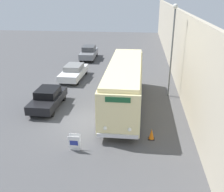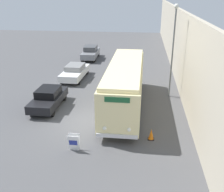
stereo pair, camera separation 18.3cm
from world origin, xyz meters
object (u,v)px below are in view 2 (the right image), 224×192
vintage_bus (125,83)px  streetlamp (174,40)px  sign_board (74,142)px  parked_car_mid (75,72)px  parked_car_far (91,52)px  parked_car_near (49,98)px  traffic_cone (151,134)px

vintage_bus → streetlamp: streetlamp is taller
sign_board → parked_car_mid: parked_car_mid is taller
parked_car_mid → parked_car_far: 8.04m
vintage_bus → parked_car_near: 5.62m
parked_car_near → parked_car_far: 14.86m
sign_board → parked_car_mid: 12.36m
parked_car_near → vintage_bus: bearing=8.7°
parked_car_near → parked_car_far: size_ratio=0.89×
streetlamp → parked_car_far: 14.98m
vintage_bus → traffic_cone: (1.88, -4.43, -1.48)m
vintage_bus → parked_car_mid: bearing=131.4°
vintage_bus → sign_board: bearing=-110.4°
sign_board → streetlamp: size_ratio=0.13×
streetlamp → parked_car_mid: streetlamp is taller
sign_board → streetlamp: 10.96m
vintage_bus → parked_car_mid: 8.05m
streetlamp → parked_car_far: size_ratio=1.50×
sign_board → streetlamp: bearing=56.3°
streetlamp → traffic_cone: (-1.52, -6.90, -4.21)m
parked_car_near → sign_board: bearing=-58.0°
vintage_bus → parked_car_near: vintage_bus is taller
vintage_bus → parked_car_near: size_ratio=2.53×
streetlamp → traffic_cone: bearing=-102.4°
parked_car_near → parked_car_far: (0.08, 14.86, 0.08)m
traffic_cone → parked_car_mid: bearing=124.5°
vintage_bus → parked_car_far: 15.05m
streetlamp → parked_car_mid: (-8.68, 3.52, -3.83)m
parked_car_far → traffic_cone: parked_car_far is taller
streetlamp → parked_car_mid: bearing=157.9°
vintage_bus → traffic_cone: 5.04m
parked_car_near → parked_car_mid: (0.18, 6.81, -0.03)m
sign_board → parked_car_near: (-3.22, 5.16, 0.30)m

